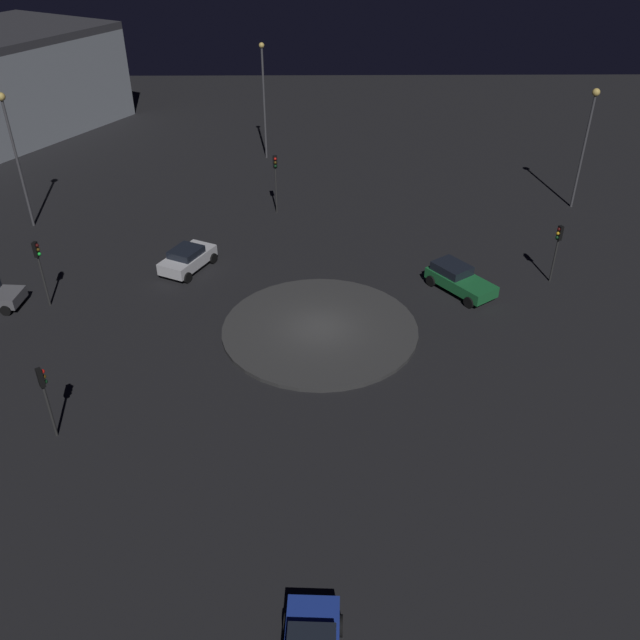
# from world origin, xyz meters

# --- Properties ---
(ground_plane) EXTENTS (117.96, 117.96, 0.00)m
(ground_plane) POSITION_xyz_m (0.00, 0.00, 0.00)
(ground_plane) COLOR black
(roundabout_island) EXTENTS (10.89, 10.89, 0.21)m
(roundabout_island) POSITION_xyz_m (0.00, 0.00, 0.11)
(roundabout_island) COLOR #383838
(roundabout_island) RESTS_ON ground_plane
(car_green) EXTENTS (4.05, 4.62, 1.53)m
(car_green) POSITION_xyz_m (8.45, 4.30, 0.80)
(car_green) COLOR #1E7238
(car_green) RESTS_ON ground_plane
(car_white) EXTENTS (3.45, 4.37, 1.51)m
(car_white) POSITION_xyz_m (-8.38, 7.12, 0.80)
(car_white) COLOR white
(car_white) RESTS_ON ground_plane
(traffic_light_east) EXTENTS (0.39, 0.36, 3.77)m
(traffic_light_east) POSITION_xyz_m (14.41, 5.37, 2.69)
(traffic_light_east) COLOR #2D2D2D
(traffic_light_east) RESTS_ON ground_plane
(traffic_light_west) EXTENTS (0.38, 0.33, 4.13)m
(traffic_light_west) POSITION_xyz_m (-15.87, 2.84, 2.94)
(traffic_light_west) COLOR #2D2D2D
(traffic_light_west) RESTS_ON ground_plane
(traffic_light_southwest) EXTENTS (0.40, 0.37, 3.74)m
(traffic_light_southwest) POSITION_xyz_m (-11.94, -8.29, 2.67)
(traffic_light_southwest) COLOR #2D2D2D
(traffic_light_southwest) RESTS_ON ground_plane
(traffic_light_north) EXTENTS (0.34, 0.38, 4.43)m
(traffic_light_north) POSITION_xyz_m (-3.07, 15.89, 3.14)
(traffic_light_north) COLOR #2D2D2D
(traffic_light_north) RESTS_ON ground_plane
(streetlamp_north) EXTENTS (0.45, 0.45, 9.83)m
(streetlamp_north) POSITION_xyz_m (-4.54, 28.06, 5.86)
(streetlamp_north) COLOR #4C4C51
(streetlamp_north) RESTS_ON ground_plane
(streetlamp_northwest) EXTENTS (0.56, 0.56, 9.47)m
(streetlamp_northwest) POSITION_xyz_m (-20.68, 13.88, 6.24)
(streetlamp_northwest) COLOR #4C4C51
(streetlamp_northwest) RESTS_ON ground_plane
(streetlamp_northeast) EXTENTS (0.55, 0.55, 8.88)m
(streetlamp_northeast) POSITION_xyz_m (19.51, 16.83, 5.90)
(streetlamp_northeast) COLOR #4C4C51
(streetlamp_northeast) RESTS_ON ground_plane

